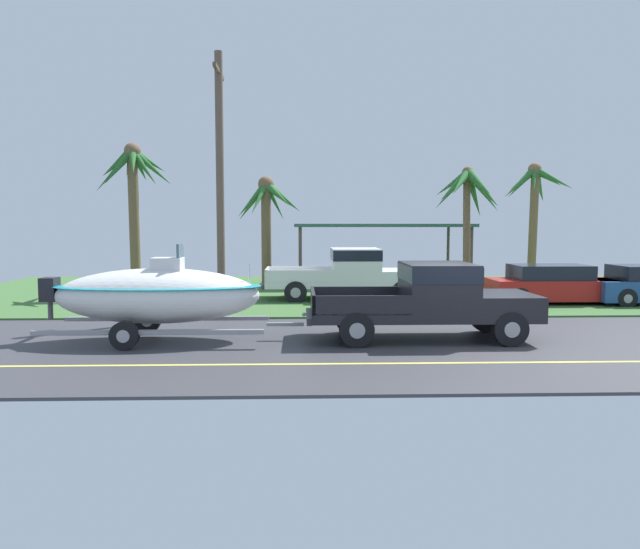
# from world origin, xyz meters

# --- Properties ---
(ground) EXTENTS (36.00, 22.00, 0.11)m
(ground) POSITION_xyz_m (0.00, 8.38, -0.01)
(ground) COLOR #38383D
(pickup_truck_towing) EXTENTS (5.61, 2.12, 1.86)m
(pickup_truck_towing) POSITION_xyz_m (-0.65, 0.76, 1.03)
(pickup_truck_towing) COLOR black
(pickup_truck_towing) RESTS_ON ground
(boat_on_trailer) EXTENTS (6.23, 2.31, 2.33)m
(boat_on_trailer) POSITION_xyz_m (-7.38, 0.76, 1.10)
(boat_on_trailer) COLOR gray
(boat_on_trailer) RESTS_ON ground
(parked_pickup_background) EXTENTS (5.98, 2.16, 1.91)m
(parked_pickup_background) POSITION_xyz_m (-1.96, 8.35, 1.06)
(parked_pickup_background) COLOR silver
(parked_pickup_background) RESTS_ON ground
(parked_sedan_far) EXTENTS (4.58, 1.88, 1.38)m
(parked_sedan_far) POSITION_xyz_m (4.94, 7.01, 0.67)
(parked_sedan_far) COLOR #B21E19
(parked_sedan_far) RESTS_ON ground
(carport_awning) EXTENTS (7.84, 4.57, 2.81)m
(carport_awning) POSITION_xyz_m (-0.29, 13.93, 2.68)
(carport_awning) COLOR #4C4238
(carport_awning) RESTS_ON ground
(palm_tree_near_left) EXTENTS (3.02, 3.08, 5.87)m
(palm_tree_near_left) POSITION_xyz_m (-10.32, 9.64, 4.41)
(palm_tree_near_left) COLOR brown
(palm_tree_near_left) RESTS_ON ground
(palm_tree_near_right) EXTENTS (2.88, 3.09, 5.05)m
(palm_tree_near_right) POSITION_xyz_m (2.65, 9.81, 3.96)
(palm_tree_near_right) COLOR brown
(palm_tree_near_right) RESTS_ON ground
(palm_tree_mid) EXTENTS (3.08, 2.53, 4.87)m
(palm_tree_mid) POSITION_xyz_m (-5.41, 12.66, 3.46)
(palm_tree_mid) COLOR brown
(palm_tree_mid) RESTS_ON ground
(palm_tree_far_left) EXTENTS (3.09, 3.32, 5.62)m
(palm_tree_far_left) POSITION_xyz_m (6.86, 13.99, 4.19)
(palm_tree_far_left) COLOR brown
(palm_tree_far_left) RESTS_ON ground
(utility_pole) EXTENTS (0.24, 1.80, 7.90)m
(utility_pole) POSITION_xyz_m (-6.36, 4.71, 4.10)
(utility_pole) COLOR brown
(utility_pole) RESTS_ON ground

